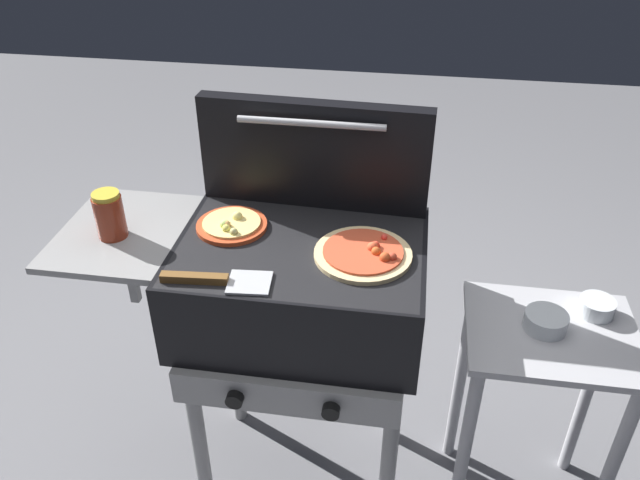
{
  "coord_description": "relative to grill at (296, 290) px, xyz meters",
  "views": [
    {
      "loc": [
        0.26,
        -1.33,
        1.81
      ],
      "look_at": [
        0.05,
        0.0,
        0.92
      ],
      "focal_mm": 35.89,
      "sensor_mm": 36.0,
      "label": 1
    }
  ],
  "objects": [
    {
      "name": "ground_plane",
      "position": [
        0.01,
        0.0,
        -0.76
      ],
      "size": [
        8.0,
        8.0,
        0.0
      ],
      "primitive_type": "plane",
      "color": "gray"
    },
    {
      "name": "grill",
      "position": [
        0.0,
        0.0,
        0.0
      ],
      "size": [
        0.96,
        0.53,
        0.9
      ],
      "color": "black",
      "rests_on": "ground_plane"
    },
    {
      "name": "grill_lid_open",
      "position": [
        0.01,
        0.22,
        0.3
      ],
      "size": [
        0.63,
        0.09,
        0.3
      ],
      "color": "black",
      "rests_on": "grill"
    },
    {
      "name": "pizza_pepperoni",
      "position": [
        0.18,
        -0.02,
        0.15
      ],
      "size": [
        0.24,
        0.24,
        0.04
      ],
      "color": "beige",
      "rests_on": "grill"
    },
    {
      "name": "pizza_cheese",
      "position": [
        -0.18,
        0.06,
        0.15
      ],
      "size": [
        0.19,
        0.19,
        0.04
      ],
      "color": "#C64723",
      "rests_on": "grill"
    },
    {
      "name": "sauce_jar",
      "position": [
        -0.47,
        -0.03,
        0.21
      ],
      "size": [
        0.07,
        0.07,
        0.13
      ],
      "color": "maroon",
      "rests_on": "grill"
    },
    {
      "name": "spatula",
      "position": [
        -0.15,
        -0.18,
        0.15
      ],
      "size": [
        0.26,
        0.1,
        0.02
      ],
      "color": "#B7BABF",
      "rests_on": "grill"
    },
    {
      "name": "prep_table",
      "position": [
        0.67,
        0.0,
        -0.25
      ],
      "size": [
        0.44,
        0.36,
        0.7
      ],
      "color": "#B2B2B7",
      "rests_on": "ground_plane"
    },
    {
      "name": "topping_bowl_near",
      "position": [
        0.65,
        0.01,
        -0.03
      ],
      "size": [
        0.11,
        0.11,
        0.04
      ],
      "color": "silver",
      "rests_on": "prep_table"
    },
    {
      "name": "topping_bowl_far",
      "position": [
        0.79,
        0.09,
        -0.03
      ],
      "size": [
        0.09,
        0.09,
        0.04
      ],
      "color": "silver",
      "rests_on": "prep_table"
    }
  ]
}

